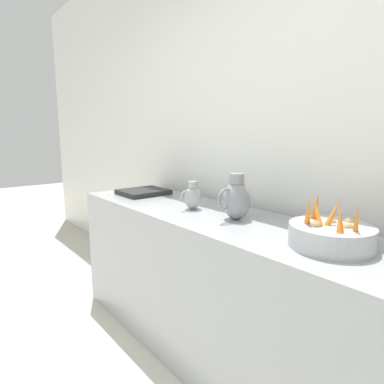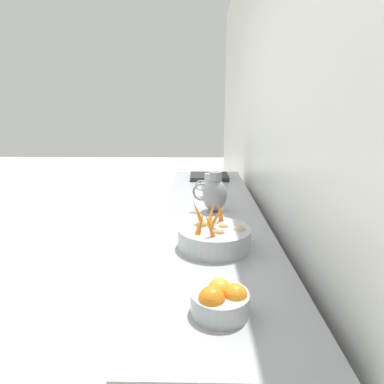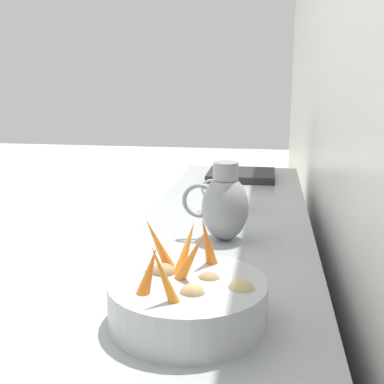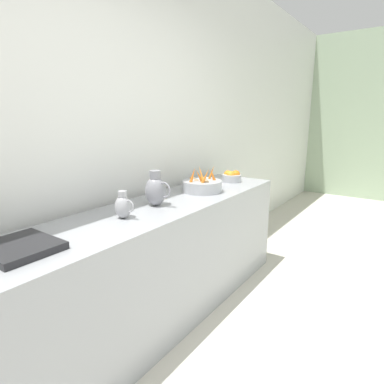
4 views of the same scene
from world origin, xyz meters
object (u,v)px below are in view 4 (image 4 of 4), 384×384
at_px(vegetable_colander, 202,185).
at_px(orange_bowl, 232,177).
at_px(metal_pitcher_tall, 156,190).
at_px(metal_pitcher_short, 123,206).

xyz_separation_m(vegetable_colander, orange_bowl, (0.00, 0.52, -0.00)).
bearing_deg(metal_pitcher_tall, orange_bowl, 88.50).
bearing_deg(vegetable_colander, metal_pitcher_short, -89.77).
height_order(vegetable_colander, metal_pitcher_short, vegetable_colander).
distance_m(orange_bowl, metal_pitcher_tall, 1.08).
xyz_separation_m(vegetable_colander, metal_pitcher_short, (0.00, -0.89, 0.03)).
bearing_deg(metal_pitcher_short, metal_pitcher_tall, 94.89).
xyz_separation_m(orange_bowl, metal_pitcher_short, (0.00, -1.41, 0.03)).
relative_size(vegetable_colander, orange_bowl, 1.80).
bearing_deg(orange_bowl, vegetable_colander, -90.33).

